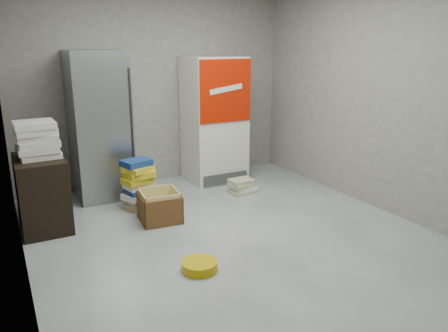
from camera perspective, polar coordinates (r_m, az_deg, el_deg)
name	(u,v)px	position (r m, az deg, el deg)	size (l,w,h in m)	color
ground	(242,243)	(4.55, 2.43, -10.04)	(5.00, 5.00, 0.00)	#B4B4B0
room_shell	(245,64)	(4.10, 2.72, 13.19)	(4.04, 5.04, 2.82)	gray
steel_fridge	(100,126)	(5.87, -15.90, 5.04)	(0.70, 0.72, 1.90)	gray
coke_cooler	(214,120)	(6.42, -1.28, 6.09)	(0.80, 0.73, 1.80)	silver
wood_shelf	(42,193)	(5.19, -22.65, -3.24)	(0.50, 0.80, 0.80)	black
supply_box_stack	(37,139)	(5.04, -23.22, 3.20)	(0.44, 0.44, 0.39)	white
phonebook_stack_main	(139,184)	(5.45, -11.09, -2.37)	(0.43, 0.40, 0.62)	tan
phonebook_stack_side	(242,186)	(5.97, 2.35, -2.67)	(0.36, 0.29, 0.19)	tan
cardboard_box	(160,208)	(5.10, -8.40, -5.49)	(0.48, 0.48, 0.36)	gold
bucket_lid	(200,266)	(4.04, -3.21, -12.89)	(0.33, 0.33, 0.09)	#C0A208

